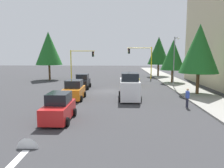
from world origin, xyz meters
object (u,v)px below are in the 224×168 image
at_px(street_lamp_curbside, 175,56).
at_px(tree_roadside_mid, 173,55).
at_px(car_black, 82,82).
at_px(pedestrian_crossing, 187,97).
at_px(tree_roadside_far, 159,51).
at_px(traffic_signal_far_left, 142,57).
at_px(tree_opposite_side, 49,48).
at_px(car_orange, 74,91).
at_px(car_red, 59,108).
at_px(car_yellow, 133,80).
at_px(traffic_signal_far_right, 81,59).
at_px(tree_roadside_near, 199,49).
at_px(delivery_van_white, 129,87).

height_order(street_lamp_curbside, tree_roadside_mid, street_lamp_curbside).
relative_size(car_black, pedestrian_crossing, 2.17).
distance_m(tree_roadside_far, pedestrian_crossing, 26.60).
distance_m(traffic_signal_far_left, tree_opposite_side, 16.91).
xyz_separation_m(car_orange, pedestrian_crossing, (3.31, 10.64, 0.01)).
xyz_separation_m(street_lamp_curbside, car_black, (1.35, -12.63, -3.45)).
xyz_separation_m(tree_roadside_mid, car_red, (20.31, -12.70, -3.59)).
relative_size(car_yellow, pedestrian_crossing, 2.38).
height_order(traffic_signal_far_left, tree_opposite_side, tree_opposite_side).
xyz_separation_m(traffic_signal_far_right, car_yellow, (8.80, 9.19, -2.89)).
bearing_deg(traffic_signal_far_left, tree_roadside_mid, 35.44).
height_order(car_black, car_orange, same).
height_order(street_lamp_curbside, tree_roadside_far, tree_roadside_far).
bearing_deg(street_lamp_curbside, tree_roadside_near, 13.05).
bearing_deg(delivery_van_white, tree_roadside_near, 109.56).
bearing_deg(tree_roadside_far, traffic_signal_far_right, -75.20).
bearing_deg(car_yellow, traffic_signal_far_right, -133.78).
relative_size(car_orange, pedestrian_crossing, 2.20).
relative_size(delivery_van_white, car_yellow, 1.18).
relative_size(tree_roadside_far, tree_roadside_near, 1.01).
relative_size(street_lamp_curbside, tree_roadside_mid, 1.02).
bearing_deg(traffic_signal_far_left, car_yellow, -13.93).
bearing_deg(street_lamp_curbside, car_red, -36.78).
xyz_separation_m(tree_roadside_near, car_yellow, (-7.20, -6.95, -4.34)).
bearing_deg(traffic_signal_far_left, street_lamp_curbside, 18.47).
xyz_separation_m(traffic_signal_far_left, tree_roadside_far, (-4.00, 3.77, 1.14)).
xyz_separation_m(street_lamp_curbside, tree_roadside_far, (-14.39, 0.30, 0.95)).
bearing_deg(car_yellow, traffic_signal_far_left, 166.07).
bearing_deg(car_yellow, tree_opposite_side, -115.07).
bearing_deg(tree_roadside_far, car_red, -21.93).
distance_m(traffic_signal_far_right, tree_opposite_side, 6.00).
relative_size(traffic_signal_far_left, tree_roadside_mid, 0.86).
xyz_separation_m(traffic_signal_far_left, car_orange, (18.86, -8.87, -3.26)).
distance_m(tree_roadside_mid, car_yellow, 7.90).
xyz_separation_m(traffic_signal_far_right, tree_roadside_mid, (6.00, 15.64, 0.69)).
bearing_deg(car_red, pedestrian_crossing, 112.12).
relative_size(tree_opposite_side, car_yellow, 2.11).
relative_size(street_lamp_curbside, tree_roadside_far, 0.87).
relative_size(traffic_signal_far_right, car_orange, 1.43).
distance_m(tree_roadside_near, car_orange, 14.60).
relative_size(traffic_signal_far_right, delivery_van_white, 1.11).
distance_m(traffic_signal_far_left, car_red, 27.82).
bearing_deg(car_black, traffic_signal_far_right, -169.34).
height_order(car_black, car_yellow, same).
bearing_deg(car_orange, tree_opposite_side, -155.01).
bearing_deg(traffic_signal_far_right, car_orange, 7.56).
relative_size(traffic_signal_far_left, car_orange, 1.58).
bearing_deg(delivery_van_white, street_lamp_curbside, 141.91).
bearing_deg(car_black, tree_opposite_side, -142.15).
bearing_deg(tree_roadside_far, tree_roadside_mid, 2.86).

